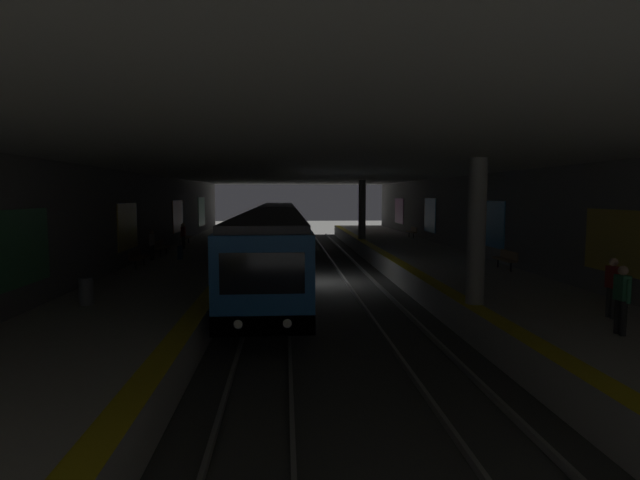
{
  "coord_description": "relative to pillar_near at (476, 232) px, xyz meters",
  "views": [
    {
      "loc": [
        -25.02,
        1.59,
        4.48
      ],
      "look_at": [
        5.45,
        -0.55,
        1.69
      ],
      "focal_mm": 27.94,
      "sensor_mm": 36.0,
      "label": 1
    }
  ],
  "objects": [
    {
      "name": "track_left",
      "position": [
        9.97,
        2.15,
        -3.25
      ],
      "size": [
        60.0,
        1.53,
        0.16
      ],
      "color": "gray",
      "rests_on": "ground"
    },
    {
      "name": "wall_right",
      "position": [
        10.04,
        13.8,
        -0.52
      ],
      "size": [
        60.0,
        0.56,
        5.6
      ],
      "color": "slate",
      "rests_on": "ground"
    },
    {
      "name": "pillar_far",
      "position": [
        23.04,
        0.0,
        0.0
      ],
      "size": [
        0.56,
        0.56,
        4.55
      ],
      "color": "gray",
      "rests_on": "platform_left"
    },
    {
      "name": "trash_bin",
      "position": [
        0.73,
        12.15,
        -1.85
      ],
      "size": [
        0.44,
        0.44,
        0.85
      ],
      "color": "#595B5E",
      "rests_on": "platform_right"
    },
    {
      "name": "platform_left",
      "position": [
        9.97,
        -2.2,
        -2.8
      ],
      "size": [
        60.0,
        5.3,
        1.06
      ],
      "color": "#B7B2A8",
      "rests_on": "ground"
    },
    {
      "name": "pillar_near",
      "position": [
        0.0,
        0.0,
        0.0
      ],
      "size": [
        0.56,
        0.56,
        4.55
      ],
      "color": "gray",
      "rests_on": "platform_left"
    },
    {
      "name": "person_waiting_near",
      "position": [
        -2.03,
        -3.12,
        -1.36
      ],
      "size": [
        0.6,
        0.23,
        1.68
      ],
      "color": "#383838",
      "rests_on": "platform_left"
    },
    {
      "name": "bench_left_mid",
      "position": [
        23.88,
        -4.18,
        -1.75
      ],
      "size": [
        1.7,
        0.47,
        0.86
      ],
      "color": "#262628",
      "rests_on": "platform_left"
    },
    {
      "name": "person_boarding",
      "position": [
        -3.64,
        -2.25,
        -1.35
      ],
      "size": [
        0.6,
        0.23,
        1.71
      ],
      "color": "black",
      "rests_on": "platform_left"
    },
    {
      "name": "ground_plane",
      "position": [
        9.97,
        4.35,
        -3.33
      ],
      "size": [
        120.0,
        120.0,
        0.0
      ],
      "primitive_type": "plane",
      "color": "#42423F"
    },
    {
      "name": "person_standing_far",
      "position": [
        11.44,
        12.92,
        -1.43
      ],
      "size": [
        0.6,
        0.22,
        1.57
      ],
      "color": "black",
      "rests_on": "platform_right"
    },
    {
      "name": "ceiling_slab",
      "position": [
        9.97,
        4.35,
        2.47
      ],
      "size": [
        60.0,
        19.4,
        0.4
      ],
      "color": "beige",
      "rests_on": "wall_left"
    },
    {
      "name": "bench_right_far",
      "position": [
        20.0,
        12.88,
        -1.75
      ],
      "size": [
        1.7,
        0.47,
        0.86
      ],
      "color": "#262628",
      "rests_on": "platform_right"
    },
    {
      "name": "bench_left_near",
      "position": [
        6.95,
        -4.18,
        -1.75
      ],
      "size": [
        1.7,
        0.47,
        0.86
      ],
      "color": "#262628",
      "rests_on": "platform_left"
    },
    {
      "name": "track_right",
      "position": [
        9.97,
        6.55,
        -3.25
      ],
      "size": [
        60.0,
        1.53,
        0.16
      ],
      "color": "gray",
      "rests_on": "ground"
    },
    {
      "name": "bench_right_near",
      "position": [
        8.75,
        12.88,
        -1.75
      ],
      "size": [
        1.7,
        0.47,
        0.86
      ],
      "color": "#262628",
      "rests_on": "platform_right"
    },
    {
      "name": "bench_right_mid",
      "position": [
        13.38,
        12.88,
        -1.75
      ],
      "size": [
        1.7,
        0.47,
        0.86
      ],
      "color": "#262628",
      "rests_on": "platform_right"
    },
    {
      "name": "suitcase_rolling",
      "position": [
        11.65,
        11.52,
        -1.92
      ],
      "size": [
        0.39,
        0.21,
        1.01
      ],
      "color": "navy",
      "rests_on": "platform_right"
    },
    {
      "name": "person_walking_mid",
      "position": [
        16.8,
        12.37,
        -1.39
      ],
      "size": [
        0.6,
        0.22,
        1.64
      ],
      "color": "#424242",
      "rests_on": "platform_right"
    },
    {
      "name": "metro_train",
      "position": [
        17.62,
        6.55,
        -1.3
      ],
      "size": [
        39.34,
        2.83,
        3.49
      ],
      "color": "#19569E",
      "rests_on": "track_right"
    },
    {
      "name": "wall_left",
      "position": [
        10.03,
        -5.1,
        -0.52
      ],
      "size": [
        60.0,
        0.56,
        5.6
      ],
      "color": "slate",
      "rests_on": "ground"
    },
    {
      "name": "platform_right",
      "position": [
        9.97,
        10.9,
        -2.8
      ],
      "size": [
        60.0,
        5.3,
        1.06
      ],
      "color": "#B7B2A8",
      "rests_on": "ground"
    }
  ]
}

